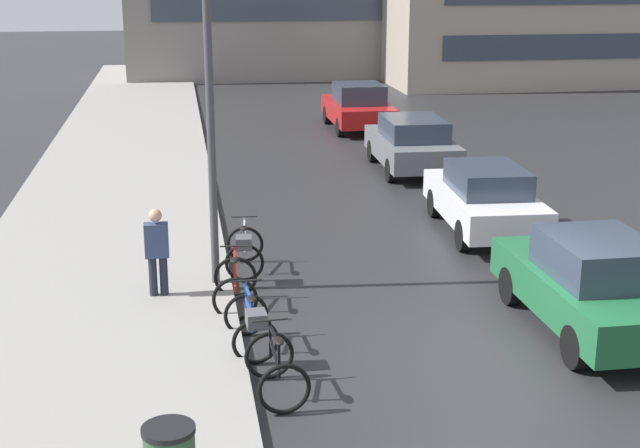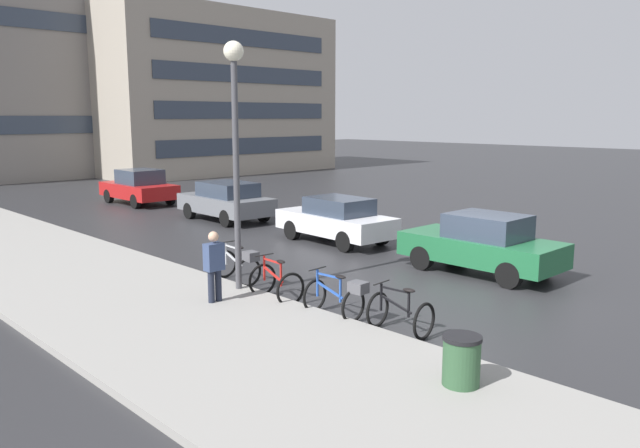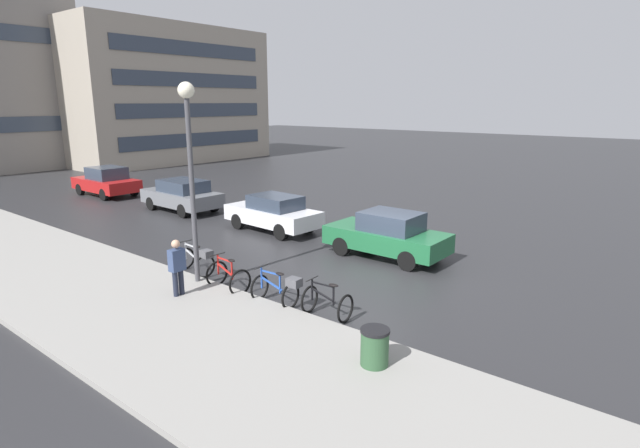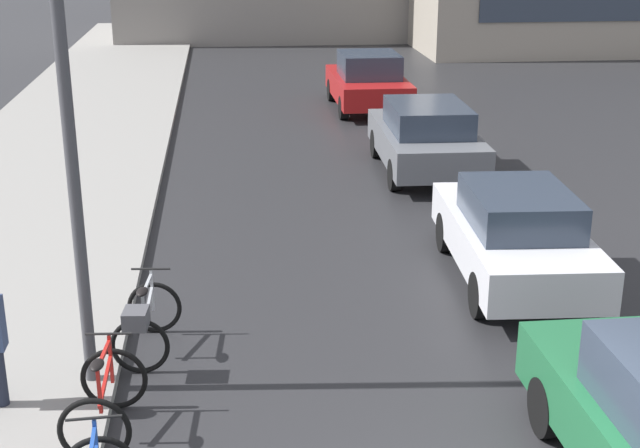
# 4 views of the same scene
# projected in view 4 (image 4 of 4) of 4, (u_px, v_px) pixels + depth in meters

# --- Properties ---
(sidewalk_kerb) EXTENTS (4.80, 60.00, 0.14)m
(sidewalk_kerb) POSITION_uv_depth(u_px,v_px,m) (24.00, 210.00, 16.44)
(sidewalk_kerb) COLOR gray
(sidewalk_kerb) RESTS_ON ground
(bicycle_third) EXTENTS (0.82, 1.17, 0.97)m
(bicycle_third) POSITION_uv_depth(u_px,v_px,m) (105.00, 400.00, 9.33)
(bicycle_third) COLOR black
(bicycle_third) RESTS_ON ground
(bicycle_farthest) EXTENTS (0.81, 1.47, 0.95)m
(bicycle_farthest) POSITION_uv_depth(u_px,v_px,m) (145.00, 322.00, 10.95)
(bicycle_farthest) COLOR black
(bicycle_farthest) RESTS_ON ground
(car_white) EXTENTS (1.96, 4.21, 1.47)m
(car_white) POSITION_uv_depth(u_px,v_px,m) (515.00, 234.00, 13.20)
(car_white) COLOR silver
(car_white) RESTS_ON ground
(car_grey) EXTENTS (2.01, 4.22, 1.51)m
(car_grey) POSITION_uv_depth(u_px,v_px,m) (426.00, 137.00, 18.85)
(car_grey) COLOR slate
(car_grey) RESTS_ON ground
(car_red) EXTENTS (1.96, 4.18, 1.61)m
(car_red) POSITION_uv_depth(u_px,v_px,m) (368.00, 82.00, 25.07)
(car_red) COLOR #AD1919
(car_red) RESTS_ON ground
(streetlamp) EXTENTS (0.44, 0.44, 5.62)m
(streetlamp) POSITION_uv_depth(u_px,v_px,m) (62.00, 55.00, 9.10)
(streetlamp) COLOR #424247
(streetlamp) RESTS_ON ground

